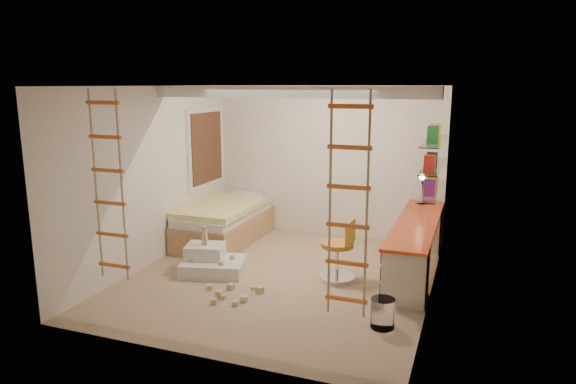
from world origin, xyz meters
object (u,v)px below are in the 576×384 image
at_px(play_platform, 211,262).
at_px(desk, 416,245).
at_px(swivel_chair, 339,258).
at_px(bed, 225,223).

bearing_deg(play_platform, desk, 20.38).
height_order(swivel_chair, play_platform, swivel_chair).
bearing_deg(bed, swivel_chair, -24.37).
bearing_deg(swivel_chair, desk, 34.85).
relative_size(bed, play_platform, 1.99).
relative_size(desk, play_platform, 2.79).
distance_m(desk, play_platform, 2.91).
bearing_deg(swivel_chair, bed, 155.63).
distance_m(swivel_chair, play_platform, 1.81).
distance_m(bed, swivel_chair, 2.47).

